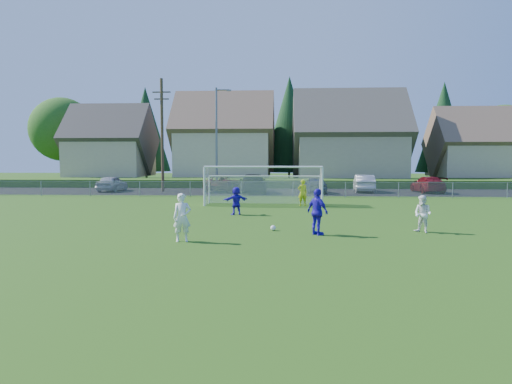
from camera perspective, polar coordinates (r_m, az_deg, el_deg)
ground at (r=13.46m, az=-2.09°, el=-8.45°), size 160.00×160.00×0.00m
asphalt_lot at (r=40.70m, az=1.67°, el=0.04°), size 60.00×60.00×0.00m
grass_embankment at (r=48.16m, az=1.95°, el=1.15°), size 70.00×6.00×0.80m
soccer_ball at (r=18.75m, az=2.15°, el=-4.51°), size 0.22×0.22×0.22m
player_white_a at (r=16.41m, az=-9.22°, el=-3.16°), size 0.71×0.56×1.72m
player_white_b at (r=19.32m, az=20.13°, el=-2.61°), size 0.90×0.92×1.49m
player_blue_a at (r=17.74m, az=7.70°, el=-2.48°), size 1.01×1.09×1.80m
player_blue_b at (r=24.00m, az=-2.50°, el=-1.10°), size 1.42×1.01×1.48m
goalkeeper at (r=28.68m, az=5.84°, el=-0.08°), size 0.68×0.53×1.65m
car_a at (r=43.20m, az=-17.55°, el=1.01°), size 1.80×4.18×1.41m
car_c at (r=40.91m, az=-4.12°, el=1.06°), size 3.02×5.48×1.45m
car_d at (r=39.60m, az=-0.38°, el=1.09°), size 2.73×5.72×1.61m
car_e at (r=39.55m, az=7.40°, el=0.90°), size 1.95×4.22×1.40m
car_f at (r=41.52m, az=13.34°, el=1.06°), size 2.01×4.75×1.52m
car_g at (r=42.41m, az=20.68°, el=0.88°), size 2.01×4.86×1.40m
soccer_goal at (r=29.18m, az=0.96°, el=1.59°), size 7.42×1.90×2.50m
chainlink_fence at (r=35.17m, az=1.38°, el=0.40°), size 52.06×0.06×1.20m
streetlight at (r=39.54m, az=-4.89°, el=6.91°), size 1.38×0.18×9.00m
utility_pole at (r=41.56m, az=-11.66°, el=7.13°), size 1.60×0.26×10.00m
houses_row at (r=55.71m, az=4.23°, el=8.69°), size 53.90×11.45×13.27m
tree_row at (r=61.94m, az=3.28°, el=7.84°), size 65.98×12.36×13.80m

